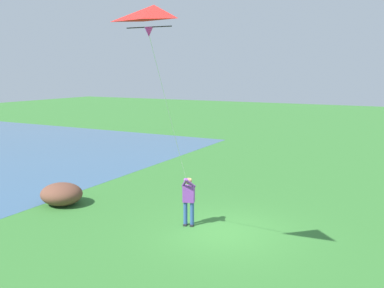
# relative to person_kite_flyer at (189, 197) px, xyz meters

# --- Properties ---
(ground_plane) EXTENTS (120.00, 120.00, 0.00)m
(ground_plane) POSITION_rel_person_kite_flyer_xyz_m (-1.32, -0.02, -1.05)
(ground_plane) COLOR #33702D
(person_kite_flyer) EXTENTS (0.50, 0.63, 1.83)m
(person_kite_flyer) POSITION_rel_person_kite_flyer_xyz_m (0.00, 0.00, 0.00)
(person_kite_flyer) COLOR #232328
(person_kite_flyer) RESTS_ON ground
(flying_kite) EXTENTS (1.65, 3.74, 5.05)m
(flying_kite) POSITION_rel_person_kite_flyer_xyz_m (-1.09, 3.72, 5.41)
(flying_kite) COLOR red
(lakeside_shrub) EXTENTS (1.76, 1.58, 0.89)m
(lakeside_shrub) POSITION_rel_person_kite_flyer_xyz_m (5.71, 0.36, -0.60)
(lakeside_shrub) COLOR brown
(lakeside_shrub) RESTS_ON ground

